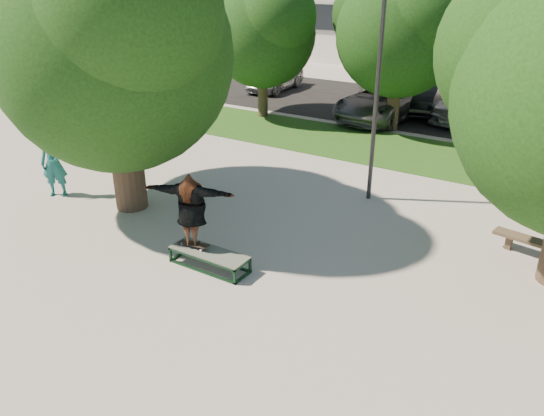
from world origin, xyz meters
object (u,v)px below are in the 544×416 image
Objects in this scene: lamppost at (377,86)px; car_silver_a at (275,76)px; car_grey at (384,101)px; car_dark at (419,92)px; bystander at (54,163)px; car_silver_b at (477,99)px; tree_left at (113,37)px; grind_box at (209,259)px.

lamppost is 15.07m from car_silver_a.
car_dark is at bearing 76.52° from car_grey.
lamppost is 3.16× the size of bystander.
car_grey is 0.99× the size of car_silver_b.
bystander is at bearing -104.19° from car_grey.
car_silver_b is at bearing 68.69° from tree_left.
car_silver_b is (0.39, 10.66, -2.34)m from lamppost.
car_dark is at bearing 101.28° from lamppost.
bystander is 17.17m from car_silver_b.
lamppost is 9.10m from bystander.
car_grey is 3.96m from car_silver_b.
car_silver_b is at bearing 87.91° from lamppost.
bystander is 15.74m from car_silver_a.
lamppost is at bearing 36.42° from tree_left.
car_grey is (-0.78, -2.29, -0.06)m from car_dark.
car_dark is (3.14, 14.69, -3.60)m from tree_left.
tree_left is 1.16× the size of lamppost.
tree_left is 15.45m from car_dark.
car_silver_b is at bearing 28.89° from bystander.
tree_left is at bearing -95.38° from car_grey.
car_dark is at bearing -175.10° from car_silver_b.
car_dark is 2.55m from car_silver_b.
lamppost reaches higher than car_silver_b.
car_silver_b is at bearing 38.41° from car_grey.
car_silver_a reaches higher than grind_box.
grind_box is 0.93× the size of bystander.
lamppost is at bearing -51.56° from car_silver_a.
bystander is 0.35× the size of car_silver_b.
car_silver_a is 7.85m from car_dark.
bystander reaches higher than car_grey.
tree_left reaches higher than lamppost.
car_silver_a is 0.75× the size of car_silver_b.
car_dark is at bearing 77.94° from tree_left.
tree_left is 6.70m from lamppost.
grind_box is 16.17m from car_silver_b.
tree_left reaches higher than bystander.
car_grey is at bearing 109.04° from lamppost.
car_silver_b is at bearing -5.72° from car_silver_a.
tree_left is 5.93m from grind_box.
tree_left is at bearing -112.39° from car_dark.
lamppost is 1.46× the size of car_silver_a.
lamppost reaches higher than car_dark.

